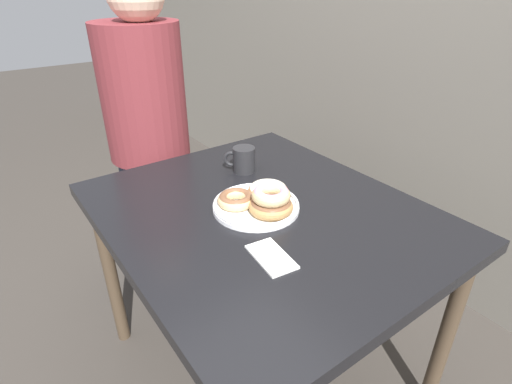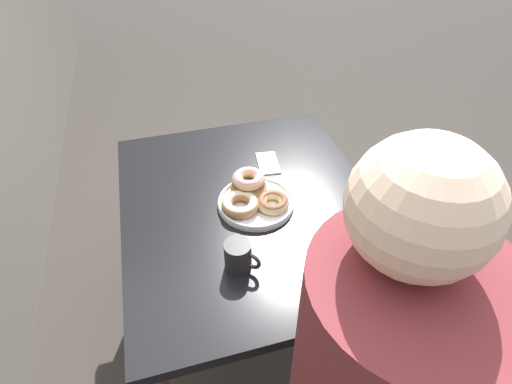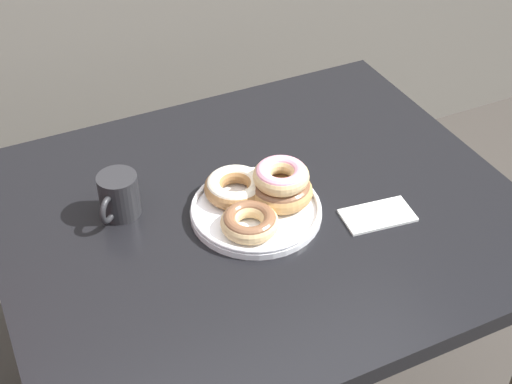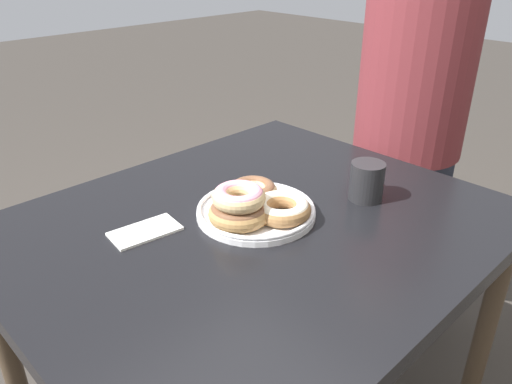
# 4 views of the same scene
# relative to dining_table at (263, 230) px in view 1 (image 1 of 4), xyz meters

# --- Properties ---
(ground_plane) EXTENTS (14.00, 14.00, 0.00)m
(ground_plane) POSITION_rel_dining_table_xyz_m (0.00, -0.11, -0.66)
(ground_plane) COLOR #38332D
(wall_back) EXTENTS (8.00, 0.05, 2.60)m
(wall_back) POSITION_rel_dining_table_xyz_m (0.00, 1.02, 0.64)
(wall_back) COLOR slate
(wall_back) RESTS_ON ground_plane
(dining_table) EXTENTS (1.07, 0.90, 0.74)m
(dining_table) POSITION_rel_dining_table_xyz_m (0.00, 0.00, 0.00)
(dining_table) COLOR black
(dining_table) RESTS_ON ground_plane
(donut_plate) EXTENTS (0.29, 0.28, 0.09)m
(donut_plate) POSITION_rel_dining_table_xyz_m (-0.00, -0.01, 0.11)
(donut_plate) COLOR white
(donut_plate) RESTS_ON dining_table
(coffee_mug) EXTENTS (0.10, 0.10, 0.09)m
(coffee_mug) POSITION_rel_dining_table_xyz_m (-0.27, 0.11, 0.12)
(coffee_mug) COLOR #232326
(coffee_mug) RESTS_ON dining_table
(person_figure) EXTENTS (0.36, 0.34, 1.43)m
(person_figure) POSITION_rel_dining_table_xyz_m (-0.76, -0.06, 0.12)
(person_figure) COLOR #232838
(person_figure) RESTS_ON ground_plane
(napkin) EXTENTS (0.16, 0.10, 0.01)m
(napkin) POSITION_rel_dining_table_xyz_m (0.21, -0.13, 0.08)
(napkin) COLOR white
(napkin) RESTS_ON dining_table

